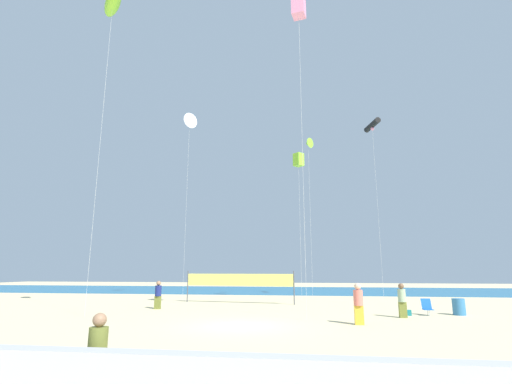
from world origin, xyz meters
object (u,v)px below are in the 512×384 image
Objects in this scene: beachgoer_navy_shirt at (158,294)px; trash_barrel at (459,307)px; toddler_figure at (112,374)px; beachgoer_coral_shirt at (358,302)px; kite_lime_delta at (308,144)px; kite_lime_inflatable at (113,3)px; volleyball_net at (239,281)px; beach_handbag at (408,313)px; beachgoer_sage_shirt at (402,299)px; folding_beach_chair at (427,307)px; kite_black_tube at (372,126)px; mother_figure at (97,353)px; kite_white_delta at (190,121)px; kite_lime_box at (299,160)px; kite_pink_box at (299,8)px.

beachgoer_navy_shirt is 18.02m from trash_barrel.
toddler_figure is 1.06× the size of trash_barrel.
beachgoer_coral_shirt is at bearing -52.42° from beachgoer_navy_shirt.
beachgoer_navy_shirt is at bearing -134.94° from kite_lime_delta.
kite_lime_inflatable reaches higher than toddler_figure.
beach_handbag is at bearing -30.71° from volleyball_net.
kite_lime_inflatable reaches higher than beachgoer_sage_shirt.
folding_beach_chair is at bearing 68.29° from beachgoer_coral_shirt.
beachgoer_navy_shirt is at bearing -126.33° from beachgoer_sage_shirt.
trash_barrel is 0.06× the size of kite_lime_delta.
kite_black_tube reaches higher than trash_barrel.
beachgoer_coral_shirt reaches higher than folding_beach_chair.
beachgoer_coral_shirt is (6.26, 11.18, 0.14)m from mother_figure.
mother_figure is 21.62m from volleyball_net.
beachgoer_navy_shirt is 0.21× the size of volleyball_net.
kite_lime_delta is (5.58, 5.00, 12.49)m from volleyball_net.
kite_black_tube is 1.09× the size of kite_lime_delta.
beachgoer_sage_shirt is 26.36m from kite_white_delta.
trash_barrel is 0.06× the size of kite_black_tube.
kite_lime_box is 12.30m from kite_white_delta.
kite_lime_inflatable is at bearing 130.12° from mother_figure.
kite_black_tube is (18.07, 14.50, -3.65)m from kite_lime_inflatable.
kite_pink_box is (0.59, -12.17, 5.75)m from kite_lime_box.
kite_black_tube is (11.52, 5.06, 13.98)m from volleyball_net.
kite_pink_box is (-4.99, -1.81, 16.78)m from beachgoer_sage_shirt.
folding_beach_chair is (10.06, 15.62, -0.04)m from toddler_figure.
trash_barrel is at bearing 22.75° from kite_pink_box.
mother_figure is at bearing -167.33° from folding_beach_chair.
beachgoer_coral_shirt is at bearing 58.48° from toddler_figure.
mother_figure is at bearing -127.63° from trash_barrel.
kite_lime_inflatable is (-18.44, -3.42, 18.80)m from folding_beach_chair.
mother_figure is 20.02m from trash_barrel.
toddler_figure is 0.54× the size of beachgoer_navy_shirt.
beach_handbag is (10.74, -6.38, -1.49)m from volleyball_net.
toddler_figure is 12.71m from beachgoer_coral_shirt.
kite_lime_delta reaches higher than beachgoer_sage_shirt.
toddler_figure is 17.80m from beachgoer_navy_shirt.
toddler_figure reaches higher than folding_beach_chair.
volleyball_net is (-1.43, 21.56, 0.78)m from mother_figure.
beach_handbag is 0.03× the size of kite_lime_delta.
kite_pink_box is (-2.40, 1.17, 16.72)m from beachgoer_coral_shirt.
beachgoer_sage_shirt is at bearing -114.04° from beach_handbag.
kite_pink_box is at bearing 1.11° from kite_lime_inflatable.
beachgoer_coral_shirt is 0.09× the size of kite_lime_inflatable.
beach_handbag is at bearing -93.90° from kite_black_tube.
kite_pink_box reaches higher than beach_handbag.
toddler_figure is at bearing -73.32° from kite_white_delta.
beachgoer_coral_shirt is 2.10× the size of folding_beach_chair.
beach_handbag is 19.25m from kite_black_tube.
beach_handbag is at bearing 129.14° from beachgoer_sage_shirt.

